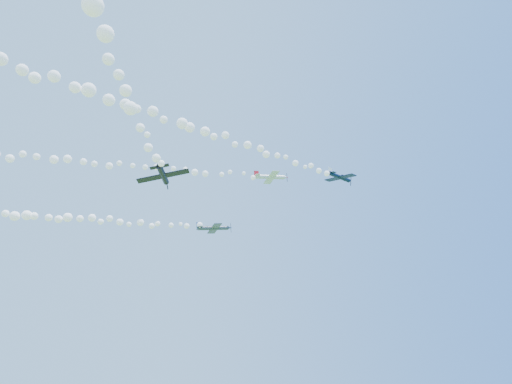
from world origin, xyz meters
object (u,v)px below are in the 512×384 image
object	(u,v)px
plane_white	(271,177)
plane_navy	(340,177)
plane_black	(163,175)
plane_grey	(214,228)

from	to	relation	value
plane_white	plane_navy	size ratio (longest dim) A/B	1.13
plane_black	plane_grey	bearing A→B (deg)	-9.31
plane_grey	plane_black	xyz separation A→B (m)	(-12.41, -28.33, -1.19)
plane_navy	plane_black	world-z (taller)	plane_navy
plane_navy	plane_grey	world-z (taller)	plane_navy
plane_navy	plane_black	distance (m)	38.43
plane_grey	plane_black	bearing A→B (deg)	-113.89
plane_navy	plane_black	xyz separation A→B (m)	(-34.09, -15.00, -9.48)
plane_white	plane_black	xyz separation A→B (m)	(-23.75, -25.87, -12.59)
plane_white	plane_grey	size ratio (longest dim) A/B	1.04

